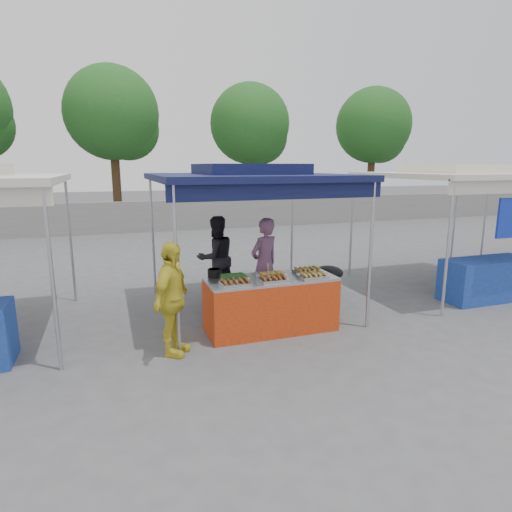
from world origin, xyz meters
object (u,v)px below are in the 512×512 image
object	(u,v)px
vendor_table	(271,304)
customer_person	(172,299)
wok_burner	(328,285)
vendor_woman	(264,264)
helper_man	(216,258)
cooking_pot	(215,273)

from	to	relation	value
vendor_table	customer_person	size ratio (longest dim) A/B	1.28
wok_burner	vendor_woman	bearing A→B (deg)	157.27
wok_burner	helper_man	world-z (taller)	helper_man
vendor_table	vendor_woman	size ratio (longest dim) A/B	1.21
vendor_table	vendor_woman	bearing A→B (deg)	75.35
cooking_pot	wok_burner	size ratio (longest dim) A/B	0.25
cooking_pot	helper_man	distance (m)	1.62
vendor_woman	customer_person	bearing A→B (deg)	12.09
cooking_pot	customer_person	size ratio (longest dim) A/B	0.14
wok_burner	helper_man	distance (m)	2.22
wok_burner	vendor_woman	world-z (taller)	vendor_woman
helper_man	customer_person	distance (m)	2.57
helper_man	customer_person	size ratio (longest dim) A/B	1.03
vendor_table	cooking_pot	size ratio (longest dim) A/B	9.36
wok_burner	cooking_pot	bearing A→B (deg)	-169.30
vendor_table	cooking_pot	world-z (taller)	cooking_pot
vendor_table	customer_person	world-z (taller)	customer_person
vendor_woman	wok_burner	bearing A→B (deg)	123.63
vendor_woman	customer_person	distance (m)	2.30
cooking_pot	helper_man	world-z (taller)	helper_man
cooking_pot	vendor_woman	world-z (taller)	vendor_woman
customer_person	vendor_woman	bearing A→B (deg)	-20.66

